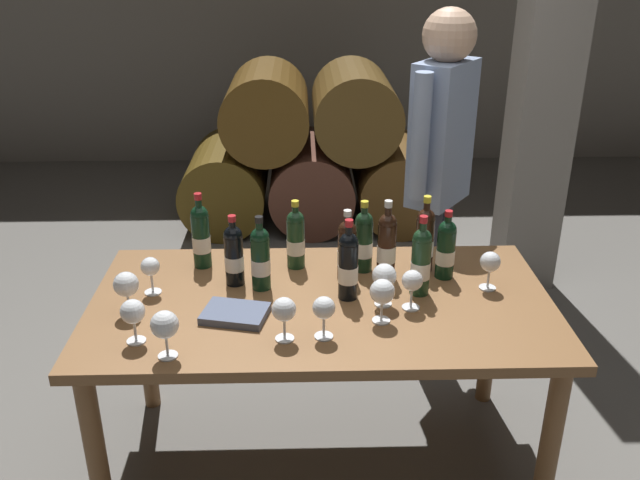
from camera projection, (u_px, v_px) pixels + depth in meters
name	position (u px, v px, depth m)	size (l,w,h in m)	color
ground_plane	(321.00, 459.00, 2.82)	(14.00, 14.00, 0.00)	#66635E
cellar_back_wall	(308.00, 5.00, 6.06)	(10.00, 0.24, 2.80)	gray
barrel_stack	(311.00, 153.00, 4.97)	(1.86, 0.90, 1.15)	#564013
stone_pillar	(547.00, 69.00, 3.77)	(0.32, 0.32, 2.60)	gray
dining_table	(321.00, 321.00, 2.54)	(1.70, 0.90, 0.76)	brown
wine_bottle_0	(446.00, 248.00, 2.62)	(0.07, 0.07, 0.28)	black
wine_bottle_1	(234.00, 254.00, 2.57)	(0.07, 0.07, 0.28)	black
wine_bottle_2	(347.00, 250.00, 2.61)	(0.07, 0.07, 0.29)	black
wine_bottle_3	(260.00, 258.00, 2.54)	(0.07, 0.07, 0.29)	black
wine_bottle_4	(201.00, 235.00, 2.71)	(0.07, 0.07, 0.31)	black
wine_bottle_5	(348.00, 265.00, 2.47)	(0.07, 0.07, 0.31)	black
wine_bottle_6	(364.00, 241.00, 2.68)	(0.07, 0.07, 0.29)	#19381E
wine_bottle_7	(421.00, 261.00, 2.50)	(0.07, 0.07, 0.31)	#19381E
wine_bottle_8	(425.00, 239.00, 2.67)	(0.07, 0.07, 0.32)	black
wine_bottle_9	(387.00, 245.00, 2.62)	(0.07, 0.07, 0.32)	black
wine_bottle_10	(296.00, 238.00, 2.70)	(0.07, 0.07, 0.28)	#19381E
wine_glass_0	(165.00, 326.00, 2.12)	(0.09, 0.09, 0.16)	white
wine_glass_1	(150.00, 268.00, 2.51)	(0.07, 0.07, 0.15)	white
wine_glass_2	(133.00, 313.00, 2.20)	(0.08, 0.08, 0.16)	white
wine_glass_3	(382.00, 293.00, 2.32)	(0.09, 0.09, 0.16)	white
wine_glass_4	(412.00, 282.00, 2.41)	(0.08, 0.08, 0.15)	white
wine_glass_5	(490.00, 263.00, 2.54)	(0.08, 0.08, 0.15)	white
wine_glass_6	(284.00, 311.00, 2.22)	(0.08, 0.08, 0.15)	white
wine_glass_7	(325.00, 309.00, 2.23)	(0.08, 0.08, 0.15)	white
wine_glass_8	(126.00, 285.00, 2.37)	(0.09, 0.09, 0.16)	white
wine_glass_9	(384.00, 277.00, 2.43)	(0.09, 0.09, 0.16)	white
tasting_notebook	(235.00, 314.00, 2.39)	(0.22, 0.16, 0.03)	#4C5670
sommelier_presenting	(440.00, 162.00, 3.09)	(0.34, 0.41, 1.72)	#383842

